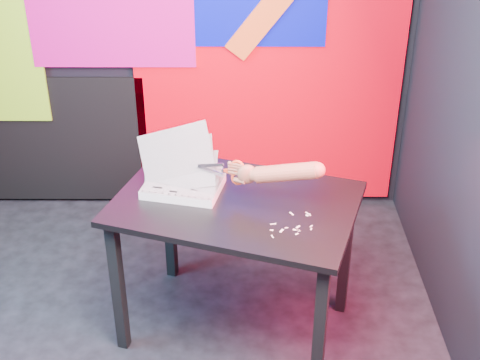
{
  "coord_description": "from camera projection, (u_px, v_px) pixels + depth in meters",
  "views": [
    {
      "loc": [
        0.5,
        -2.28,
        2.34
      ],
      "look_at": [
        0.49,
        0.26,
        0.87
      ],
      "focal_mm": 50.0,
      "sensor_mm": 36.0,
      "label": 1
    }
  ],
  "objects": [
    {
      "name": "backdrop",
      "position": [
        168.0,
        65.0,
        3.93
      ],
      "size": [
        2.88,
        0.05,
        2.08
      ],
      "color": "#EC0013",
      "rests_on": "ground"
    },
    {
      "name": "hand_forearm",
      "position": [
        280.0,
        173.0,
        2.89
      ],
      "size": [
        0.41,
        0.17,
        0.16
      ],
      "rotation": [
        0.0,
        0.0,
        -0.33
      ],
      "color": "#974131",
      "rests_on": "work_table"
    },
    {
      "name": "scissors",
      "position": [
        234.0,
        172.0,
        2.96
      ],
      "size": [
        0.21,
        0.08,
        0.13
      ],
      "rotation": [
        0.0,
        0.0,
        -0.33
      ],
      "color": "silver",
      "rests_on": "printout_stack"
    },
    {
      "name": "printout_stack",
      "position": [
        183.0,
        184.0,
        3.08
      ],
      "size": [
        0.41,
        0.32,
        0.33
      ],
      "rotation": [
        0.0,
        0.0,
        -0.22
      ],
      "color": "white",
      "rests_on": "work_table"
    },
    {
      "name": "room",
      "position": [
        108.0,
        103.0,
        2.47
      ],
      "size": [
        3.01,
        3.01,
        2.71
      ],
      "color": "black",
      "rests_on": "ground"
    },
    {
      "name": "paper_clippings",
      "position": [
        293.0,
        225.0,
        2.84
      ],
      "size": [
        0.18,
        0.2,
        0.0
      ],
      "color": "beige",
      "rests_on": "work_table"
    },
    {
      "name": "work_table",
      "position": [
        236.0,
        220.0,
        3.07
      ],
      "size": [
        1.24,
        1.01,
        0.75
      ],
      "rotation": [
        0.0,
        0.0,
        -0.31
      ],
      "color": "black",
      "rests_on": "ground"
    }
  ]
}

